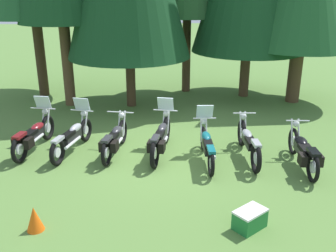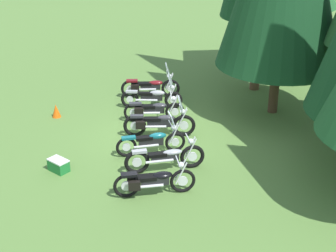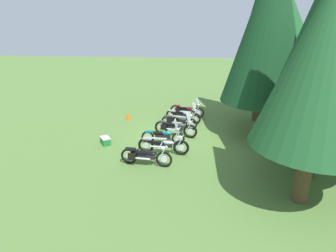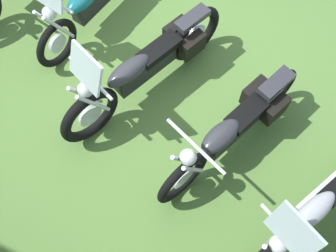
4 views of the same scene
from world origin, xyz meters
TOP-DOWN VIEW (x-y plane):
  - ground_plane at (0.00, 0.00)m, footprint 80.00×80.00m
  - motorcycle_0 at (-3.47, 0.58)m, footprint 0.89×2.30m
  - motorcycle_1 at (-2.39, 0.45)m, footprint 0.92×2.26m
  - motorcycle_2 at (-1.25, 0.21)m, footprint 0.87×2.15m
  - motorcycle_3 at (-0.02, 0.12)m, footprint 0.87×2.39m
  - motorcycle_4 at (1.14, -0.36)m, footprint 0.60×2.23m
  - motorcycle_5 at (2.25, -0.22)m, footprint 0.63×2.43m
  - motorcycle_6 at (3.46, -0.86)m, footprint 0.67×2.28m
  - picnic_cooler at (1.49, -3.30)m, footprint 0.72×0.67m
  - traffic_cone at (-2.48, -3.13)m, footprint 0.32×0.32m

SIDE VIEW (x-z plane):
  - ground_plane at x=0.00m, z-range 0.00..0.00m
  - picnic_cooler at x=1.49m, z-range 0.00..0.38m
  - traffic_cone at x=-2.48m, z-range 0.00..0.48m
  - motorcycle_2 at x=-1.25m, z-range -0.06..0.95m
  - motorcycle_5 at x=2.25m, z-range -0.07..0.96m
  - motorcycle_1 at x=-2.39m, z-range -0.22..1.13m
  - motorcycle_6 at x=3.46m, z-range -0.05..0.97m
  - motorcycle_4 at x=1.14m, z-range -0.21..1.13m
  - motorcycle_0 at x=-3.47m, z-range -0.22..1.16m
  - motorcycle_3 at x=-0.02m, z-range -0.21..1.19m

